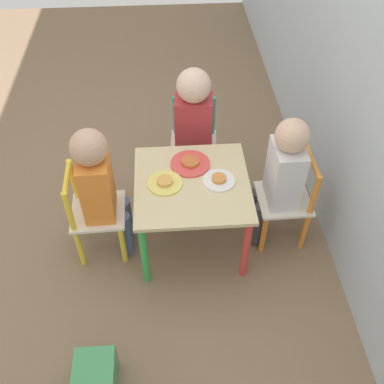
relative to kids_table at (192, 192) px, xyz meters
name	(u,v)px	position (x,y,z in m)	size (l,w,h in m)	color
ground_plane	(192,239)	(0.00, 0.00, -0.36)	(6.00, 6.00, 0.00)	#7F664C
kids_table	(192,192)	(0.00, 0.00, 0.00)	(0.55, 0.55, 0.43)	beige
chair_teal	(194,145)	(-0.48, 0.04, -0.11)	(0.28, 0.28, 0.52)	silver
chair_yellow	(94,214)	(0.01, -0.49, -0.11)	(0.27, 0.27, 0.52)	silver
chair_orange	(287,201)	(-0.01, 0.49, -0.11)	(0.26, 0.26, 0.52)	silver
child_left	(194,121)	(-0.42, 0.04, 0.11)	(0.23, 0.21, 0.76)	#4C608E
child_front	(100,184)	(0.01, -0.43, 0.10)	(0.20, 0.22, 0.76)	#4C608E
child_back	(281,174)	(-0.01, 0.43, 0.09)	(0.20, 0.21, 0.76)	#38383D
plate_left	(190,163)	(-0.13, 0.00, 0.07)	(0.20, 0.20, 0.03)	#E54C47
plate_front	(165,183)	(0.00, -0.13, 0.07)	(0.17, 0.17, 0.03)	#EADB66
plate_back	(219,180)	(0.00, 0.13, 0.07)	(0.15, 0.15, 0.03)	white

